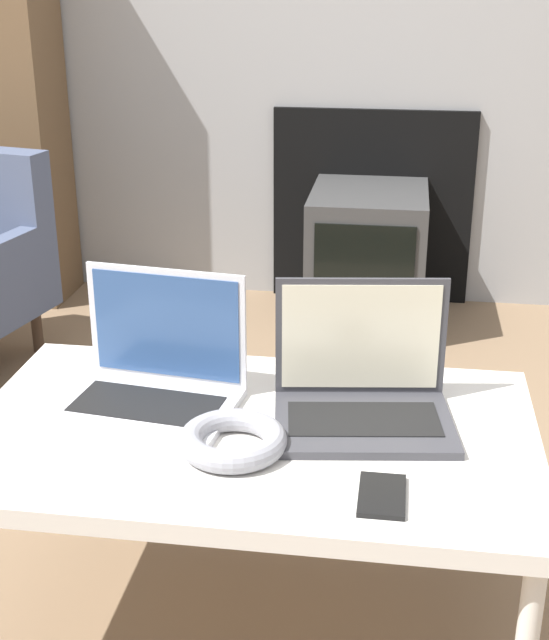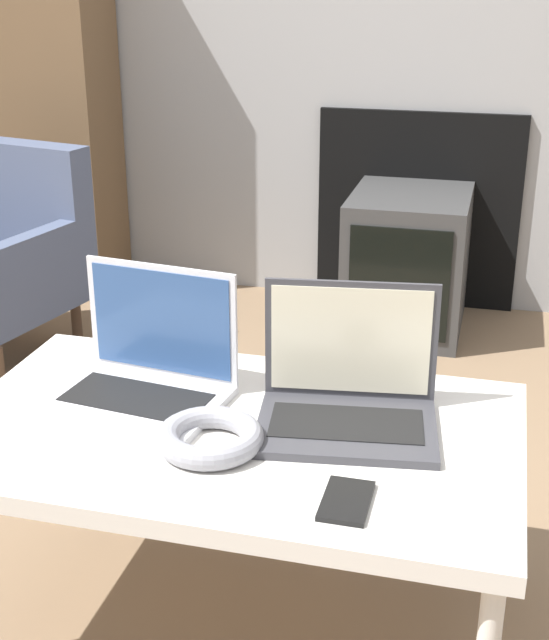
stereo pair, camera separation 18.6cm
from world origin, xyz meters
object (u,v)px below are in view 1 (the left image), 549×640
at_px(laptop_left, 155,376).
at_px(phone, 382,495).
at_px(laptop_right, 362,389).
at_px(tv, 367,258).
at_px(headphones, 233,440).

bearing_deg(laptop_left, phone, -24.39).
height_order(laptop_left, laptop_right, same).
bearing_deg(tv, laptop_left, -102.05).
xyz_separation_m(laptop_left, headphones, (0.18, -0.16, -0.03)).
height_order(laptop_right, phone, laptop_right).
bearing_deg(headphones, tv, 84.97).
bearing_deg(tv, laptop_right, -87.76).
bearing_deg(phone, tv, 93.39).
height_order(laptop_right, headphones, laptop_right).
relative_size(headphones, phone, 1.55).
distance_m(headphones, tv, 1.75).
relative_size(phone, tv, 0.24).
distance_m(headphones, phone, 0.28).
relative_size(laptop_left, tv, 0.70).
relative_size(laptop_left, headphones, 1.85).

